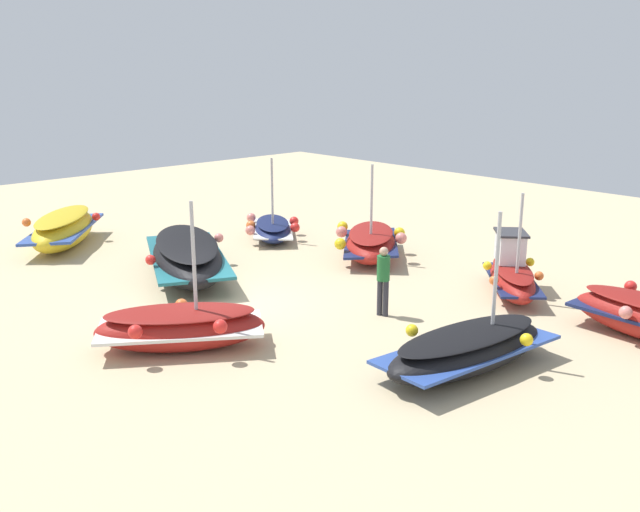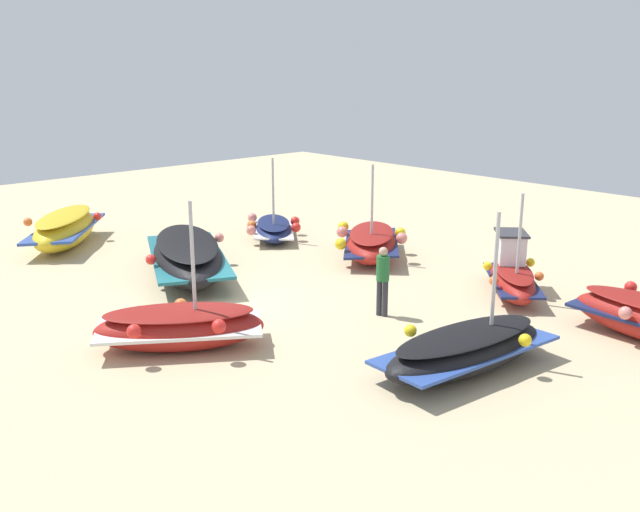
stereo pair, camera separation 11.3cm
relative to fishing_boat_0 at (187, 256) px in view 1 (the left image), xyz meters
The scene contains 9 objects.
ground_plane 2.86m from the fishing_boat_0, 168.09° to the left, with size 45.28×45.28×0.00m, color #C6B289.
fishing_boat_0 is the anchor object (origin of this frame).
fishing_boat_1 5.85m from the fishing_boat_0, 113.46° to the right, with size 3.79×3.88×3.12m.
fishing_boat_2 9.53m from the fishing_boat_0, behind, with size 2.14×4.34×3.23m.
fishing_boat_3 5.90m from the fishing_boat_0, 11.65° to the left, with size 4.52×4.14×1.19m.
fishing_boat_4 9.23m from the fishing_boat_0, 143.53° to the right, with size 3.01×3.14×2.87m.
fishing_boat_5 5.04m from the fishing_boat_0, 69.05° to the right, with size 3.37×3.06×2.95m.
fishing_boat_6 5.54m from the fishing_boat_0, 145.73° to the left, with size 3.28×3.85×3.30m.
person_walking 6.43m from the fishing_boat_0, 165.04° to the right, with size 0.32×0.32×1.76m.
Camera 1 is at (-14.41, 10.13, 6.08)m, focal length 39.51 mm.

